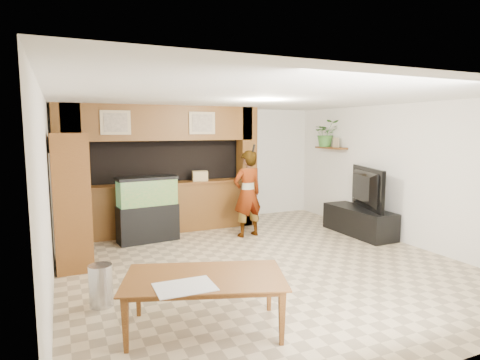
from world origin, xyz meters
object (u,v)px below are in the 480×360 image
person (247,194)px  dining_table (205,304)px  television (360,188)px  pantry_cabinet (72,201)px  aquarium (148,210)px

person → dining_table: size_ratio=1.02×
dining_table → television: bearing=49.3°
television → dining_table: bearing=139.4°
pantry_cabinet → dining_table: 3.08m
pantry_cabinet → television: 5.36m
aquarium → person: bearing=-19.4°
pantry_cabinet → dining_table: size_ratio=1.23×
pantry_cabinet → aquarium: pantry_cabinet is taller
pantry_cabinet → aquarium: 1.69m
person → aquarium: bearing=-20.1°
aquarium → dining_table: (-0.16, -3.70, -0.31)m
pantry_cabinet → dining_table: (1.18, -2.75, -0.74)m
pantry_cabinet → person: size_ratio=1.21×
pantry_cabinet → dining_table: bearing=-66.8°
television → person: person is taller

